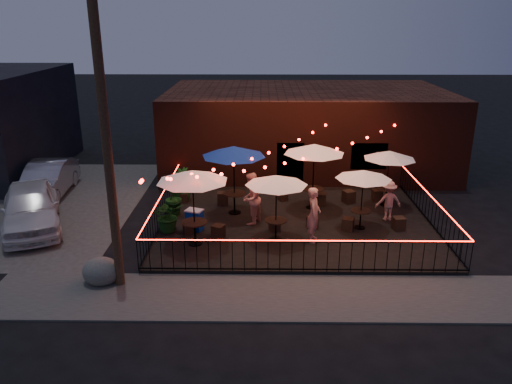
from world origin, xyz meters
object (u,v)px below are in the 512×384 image
cafe_table_3 (314,150)px  cafe_table_4 (364,175)px  cafe_table_0 (192,177)px  cooler (195,220)px  boulder (101,271)px  utility_pole (108,153)px  cafe_table_5 (390,156)px  cafe_table_2 (276,181)px  cafe_table_1 (234,152)px

cafe_table_3 → cafe_table_4: cafe_table_3 is taller
cafe_table_0 → cooler: size_ratio=3.96×
boulder → utility_pole: bearing=-9.4°
utility_pole → cafe_table_5: (9.20, 6.32, -1.75)m
cafe_table_2 → boulder: 6.20m
cafe_table_2 → cooler: cafe_table_2 is taller
cafe_table_0 → cafe_table_1: 3.10m
cafe_table_0 → cafe_table_2: bearing=8.3°
cafe_table_0 → cafe_table_2: (2.74, 0.40, -0.25)m
cafe_table_0 → boulder: 4.06m
cafe_table_1 → cafe_table_2: (1.56, -2.46, -0.34)m
cafe_table_0 → boulder: size_ratio=3.12×
cafe_table_2 → cooler: size_ratio=2.98×
cafe_table_2 → cafe_table_3: size_ratio=0.85×
cafe_table_1 → cafe_table_3: cafe_table_1 is taller
boulder → cafe_table_4: bearing=25.0°
boulder → cafe_table_0: bearing=44.7°
cafe_table_0 → cooler: cafe_table_0 is taller
cafe_table_4 → cooler: (-6.01, -0.27, -1.62)m
utility_pole → cafe_table_0: size_ratio=2.58×
cafe_table_3 → cafe_table_5: size_ratio=1.08×
utility_pole → cafe_table_4: utility_pole is taller
cafe_table_2 → cafe_table_4: size_ratio=1.04×
cafe_table_0 → cafe_table_1: cafe_table_1 is taller
cafe_table_0 → cafe_table_3: (4.29, 3.46, 0.03)m
cafe_table_0 → boulder: (-2.45, -2.42, -2.15)m
cafe_table_3 → cooler: bearing=-152.9°
cafe_table_2 → utility_pole: bearing=-147.7°
cafe_table_2 → cafe_table_3: 3.45m
cafe_table_1 → cooler: bearing=-128.7°
utility_pole → cafe_table_5: utility_pole is taller
cafe_table_0 → cooler: 2.32m
cafe_table_1 → cafe_table_5: (6.14, 0.94, -0.37)m
cafe_table_3 → cafe_table_0: bearing=-141.1°
cafe_table_5 → utility_pole: bearing=-145.5°
cafe_table_1 → cafe_table_5: 6.22m
cafe_table_3 → cafe_table_4: 2.58m
cafe_table_0 → utility_pole: bearing=-126.7°
cafe_table_1 → cafe_table_4: 4.90m
cafe_table_4 → cooler: size_ratio=2.86×
cafe_table_3 → cafe_table_5: (3.03, 0.34, -0.32)m
cooler → boulder: size_ratio=0.79×
cafe_table_0 → cafe_table_5: 8.26m
cafe_table_1 → cafe_table_5: bearing=8.8°
cafe_table_0 → cafe_table_1: (1.18, 2.86, 0.09)m
cafe_table_3 → boulder: (-6.74, -5.89, -2.18)m
boulder → cafe_table_2: bearing=28.5°
cafe_table_0 → cafe_table_3: bearing=38.9°
cafe_table_4 → cafe_table_5: cafe_table_5 is taller
utility_pole → cafe_table_2: utility_pole is taller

